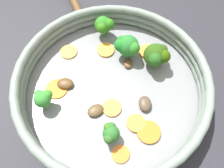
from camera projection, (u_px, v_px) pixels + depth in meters
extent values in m
plane|color=#28272D|center=(112.00, 90.00, 0.45)|extent=(4.00, 4.00, 0.00)
cylinder|color=gray|center=(112.00, 89.00, 0.44)|extent=(0.35, 0.35, 0.01)
torus|color=gray|center=(112.00, 86.00, 0.43)|extent=(0.37, 0.37, 0.02)
torus|color=gray|center=(112.00, 82.00, 0.42)|extent=(0.37, 0.37, 0.02)
torus|color=gray|center=(112.00, 77.00, 0.40)|extent=(0.37, 0.37, 0.02)
sphere|color=gray|center=(97.00, 24.00, 0.51)|extent=(0.01, 0.01, 0.01)
sphere|color=gray|center=(73.00, 31.00, 0.50)|extent=(0.01, 0.01, 0.01)
cylinder|color=#F99738|center=(69.00, 52.00, 0.48)|extent=(0.05, 0.05, 0.00)
cylinder|color=orange|center=(121.00, 154.00, 0.37)|extent=(0.03, 0.03, 0.00)
cylinder|color=orange|center=(57.00, 89.00, 0.43)|extent=(0.06, 0.06, 0.00)
cylinder|color=orange|center=(147.00, 51.00, 0.48)|extent=(0.05, 0.05, 0.01)
cylinder|color=orange|center=(106.00, 50.00, 0.48)|extent=(0.05, 0.05, 0.00)
cylinder|color=orange|center=(112.00, 108.00, 0.41)|extent=(0.05, 0.05, 0.00)
cylinder|color=orange|center=(136.00, 123.00, 0.40)|extent=(0.05, 0.05, 0.01)
cylinder|color=orange|center=(149.00, 132.00, 0.39)|extent=(0.06, 0.06, 0.01)
cylinder|color=#7AB76D|center=(45.00, 103.00, 0.41)|extent=(0.01, 0.01, 0.02)
sphere|color=#358632|center=(43.00, 99.00, 0.39)|extent=(0.03, 0.03, 0.03)
sphere|color=#35822E|center=(39.00, 94.00, 0.39)|extent=(0.02, 0.02, 0.02)
sphere|color=#398C2C|center=(47.00, 95.00, 0.39)|extent=(0.02, 0.02, 0.02)
cylinder|color=#8BAF5D|center=(153.00, 61.00, 0.46)|extent=(0.01, 0.01, 0.02)
sphere|color=#284D11|center=(155.00, 55.00, 0.44)|extent=(0.05, 0.05, 0.05)
sphere|color=#314817|center=(162.00, 50.00, 0.44)|extent=(0.02, 0.02, 0.02)
sphere|color=#2D4C07|center=(164.00, 56.00, 0.43)|extent=(0.03, 0.03, 0.03)
sphere|color=#22561B|center=(155.00, 59.00, 0.42)|extent=(0.03, 0.03, 0.03)
cylinder|color=#698D53|center=(111.00, 136.00, 0.38)|extent=(0.02, 0.02, 0.02)
sphere|color=#2A6725|center=(111.00, 134.00, 0.37)|extent=(0.03, 0.03, 0.03)
sphere|color=#326B1E|center=(108.00, 127.00, 0.37)|extent=(0.02, 0.02, 0.02)
sphere|color=#2B652C|center=(111.00, 127.00, 0.37)|extent=(0.02, 0.02, 0.02)
sphere|color=#2E5E23|center=(109.00, 139.00, 0.36)|extent=(0.02, 0.02, 0.02)
cylinder|color=#648B50|center=(103.00, 31.00, 0.49)|extent=(0.01, 0.01, 0.02)
sphere|color=#29741F|center=(103.00, 25.00, 0.48)|extent=(0.04, 0.04, 0.04)
sphere|color=#2F6D16|center=(102.00, 28.00, 0.46)|extent=(0.02, 0.02, 0.02)
sphere|color=#297317|center=(109.00, 24.00, 0.47)|extent=(0.02, 0.02, 0.02)
cylinder|color=#8DB365|center=(127.00, 52.00, 0.47)|extent=(0.01, 0.01, 0.02)
sphere|color=#247028|center=(128.00, 46.00, 0.45)|extent=(0.04, 0.04, 0.04)
sphere|color=#2D7925|center=(134.00, 48.00, 0.44)|extent=(0.03, 0.03, 0.03)
sphere|color=#1F6924|center=(122.00, 41.00, 0.44)|extent=(0.02, 0.02, 0.02)
sphere|color=#1C7223|center=(121.00, 45.00, 0.44)|extent=(0.03, 0.03, 0.03)
ellipsoid|color=brown|center=(65.00, 84.00, 0.43)|extent=(0.04, 0.04, 0.01)
ellipsoid|color=brown|center=(95.00, 110.00, 0.41)|extent=(0.04, 0.04, 0.01)
ellipsoid|color=brown|center=(144.00, 106.00, 0.41)|extent=(0.04, 0.04, 0.01)
ellipsoid|color=brown|center=(127.00, 63.00, 0.46)|extent=(0.03, 0.03, 0.01)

